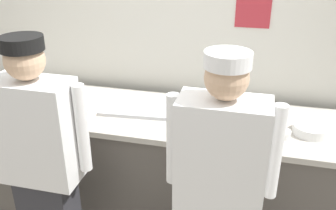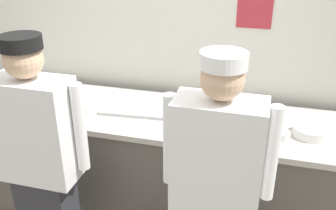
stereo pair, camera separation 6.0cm
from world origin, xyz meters
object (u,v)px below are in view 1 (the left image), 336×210
Objects in this scene: chef_center at (219,190)px; ramekin_orange_sauce at (282,133)px; squeeze_bottle_primary at (75,107)px; ramekin_green_sauce at (233,106)px; plate_stack_rear at (311,129)px; sheet_tray at (138,108)px; ramekin_red_sauce at (86,109)px; mixing_bowl_steel at (224,117)px; deli_cup at (182,111)px; chef_near_left at (42,164)px; ramekin_yellow_sauce at (24,102)px.

chef_center is 0.65m from ramekin_orange_sauce.
ramekin_green_sauce is at bearing 22.76° from squeeze_bottle_primary.
plate_stack_rear is 1.20m from sheet_tray.
ramekin_red_sauce is 0.96× the size of ramekin_orange_sauce.
mixing_bowl_steel is 4.19× the size of deli_cup.
plate_stack_rear is 0.61× the size of mixing_bowl_steel.
chef_near_left reaches higher than ramekin_yellow_sauce.
sheet_tray is at bearing 171.29° from ramekin_orange_sauce.
ramekin_red_sauce is 1.07m from ramekin_green_sauce.
ramekin_yellow_sauce is at bearing -178.70° from mixing_bowl_steel.
chef_near_left is 19.71× the size of ramekin_yellow_sauce.
deli_cup is (0.70, 0.21, -0.05)m from squeeze_bottle_primary.
ramekin_yellow_sauce is at bearing -176.15° from deli_cup.
chef_center is 0.99m from sheet_tray.
chef_center is at bearing -89.28° from ramekin_green_sauce.
chef_center is 3.12× the size of sheet_tray.
squeeze_bottle_primary reaches higher than ramekin_yellow_sauce.
chef_near_left reaches higher than squeeze_bottle_primary.
squeeze_bottle_primary is at bearing -170.67° from mixing_bowl_steel.
deli_cup is at bearing 8.33° from ramekin_red_sauce.
ramekin_yellow_sauce reaches higher than sheet_tray.
ramekin_red_sauce reaches higher than sheet_tray.
ramekin_green_sauce is at bearing 15.53° from sheet_tray.
ramekin_red_sauce is at bearing 80.58° from squeeze_bottle_primary.
plate_stack_rear reaches higher than ramekin_yellow_sauce.
sheet_tray is 6.27× the size of ramekin_yellow_sauce.
squeeze_bottle_primary is 2.22× the size of deli_cup.
ramekin_green_sauce is (0.67, 0.19, 0.01)m from sheet_tray.
ramekin_green_sauce is (0.03, 0.27, -0.04)m from mixing_bowl_steel.
ramekin_yellow_sauce is (-0.52, 0.02, -0.00)m from ramekin_red_sauce.
ramekin_green_sauce reaches higher than sheet_tray.
chef_near_left is 1.68m from plate_stack_rear.
ramekin_orange_sauce is 1.20× the size of deli_cup.
deli_cup is at bearing 117.11° from chef_center.
squeeze_bottle_primary reaches higher than mixing_bowl_steel.
sheet_tray is at bearing 21.55° from ramekin_red_sauce.
mixing_bowl_steel is 1.02m from squeeze_bottle_primary.
mixing_bowl_steel reaches higher than plate_stack_rear.
ramekin_yellow_sauce is at bearing -168.77° from ramekin_green_sauce.
mixing_bowl_steel is at bearing -97.15° from ramekin_green_sauce.
mixing_bowl_steel is at bearing 1.30° from ramekin_yellow_sauce.
chef_near_left reaches higher than ramekin_orange_sauce.
ramekin_yellow_sauce is 1.20m from deli_cup.
ramekin_orange_sauce is at bearing -154.21° from plate_stack_rear.
ramekin_orange_sauce is 0.48m from ramekin_green_sauce.
squeeze_bottle_primary reaches higher than ramekin_green_sauce.
ramekin_red_sauce reaches higher than ramekin_orange_sauce.
ramekin_green_sauce is at bearing 33.74° from deli_cup.
chef_near_left is at bearing -50.18° from ramekin_yellow_sauce.
ramekin_red_sauce is (-1.03, 0.58, 0.08)m from chef_center.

